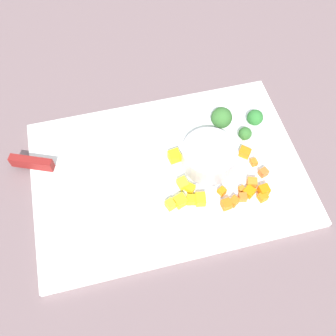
{
  "coord_description": "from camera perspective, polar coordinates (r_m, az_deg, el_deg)",
  "views": [
    {
      "loc": [
        0.08,
        0.33,
        0.6
      ],
      "look_at": [
        0.0,
        0.0,
        0.02
      ],
      "focal_mm": 40.55,
      "sensor_mm": 36.0,
      "label": 1
    }
  ],
  "objects": [
    {
      "name": "carrot_dice_8",
      "position": [
        0.66,
        8.09,
        -3.51
      ],
      "size": [
        0.02,
        0.02,
        0.01
      ],
      "primitive_type": "cube",
      "rotation": [
        0.0,
        0.0,
        0.5
      ],
      "color": "orange",
      "rests_on": "cutting_board"
    },
    {
      "name": "ground_plane",
      "position": [
        0.69,
        0.0,
        -0.92
      ],
      "size": [
        4.0,
        4.0,
        0.0
      ],
      "primitive_type": "plane",
      "color": "#735E61"
    },
    {
      "name": "cutting_board",
      "position": [
        0.68,
        0.0,
        -0.68
      ],
      "size": [
        0.48,
        0.33,
        0.01
      ],
      "primitive_type": "cube",
      "color": "white",
      "rests_on": "ground_plane"
    },
    {
      "name": "pepper_dice_3",
      "position": [
        0.64,
        1.86,
        -4.96
      ],
      "size": [
        0.02,
        0.02,
        0.02
      ],
      "primitive_type": "cube",
      "rotation": [
        0.0,
        0.0,
        1.91
      ],
      "color": "yellow",
      "rests_on": "cutting_board"
    },
    {
      "name": "carrot_dice_6",
      "position": [
        0.67,
        11.0,
        -3.14
      ],
      "size": [
        0.01,
        0.01,
        0.01
      ],
      "primitive_type": "cube",
      "rotation": [
        0.0,
        0.0,
        1.65
      ],
      "color": "orange",
      "rests_on": "cutting_board"
    },
    {
      "name": "pepper_dice_2",
      "position": [
        0.65,
        3.36,
        -3.09
      ],
      "size": [
        0.02,
        0.02,
        0.01
      ],
      "primitive_type": "cube",
      "rotation": [
        0.0,
        0.0,
        2.4
      ],
      "color": "yellow",
      "rests_on": "cutting_board"
    },
    {
      "name": "broccoli_floret_2",
      "position": [
        0.74,
        12.95,
        7.4
      ],
      "size": [
        0.03,
        0.03,
        0.03
      ],
      "color": "#92C162",
      "rests_on": "cutting_board"
    },
    {
      "name": "broccoli_floret_0",
      "position": [
        0.72,
        11.51,
        5.07
      ],
      "size": [
        0.02,
        0.02,
        0.03
      ],
      "color": "#88AC68",
      "rests_on": "cutting_board"
    },
    {
      "name": "pepper_dice_4",
      "position": [
        0.65,
        4.92,
        -4.71
      ],
      "size": [
        0.02,
        0.02,
        0.02
      ],
      "primitive_type": "cube",
      "rotation": [
        0.0,
        0.0,
        1.39
      ],
      "color": "yellow",
      "rests_on": "cutting_board"
    },
    {
      "name": "carrot_dice_10",
      "position": [
        0.7,
        12.77,
        0.84
      ],
      "size": [
        0.01,
        0.01,
        0.01
      ],
      "primitive_type": "cube",
      "rotation": [
        0.0,
        0.0,
        0.1
      ],
      "color": "orange",
      "rests_on": "cutting_board"
    },
    {
      "name": "prep_bowl",
      "position": [
        0.67,
        6.3,
        1.48
      ],
      "size": [
        0.1,
        0.1,
        0.04
      ],
      "primitive_type": "cylinder",
      "color": "#B8B2B9",
      "rests_on": "cutting_board"
    },
    {
      "name": "carrot_dice_11",
      "position": [
        0.65,
        8.76,
        -5.43
      ],
      "size": [
        0.02,
        0.02,
        0.02
      ],
      "primitive_type": "cube",
      "rotation": [
        0.0,
        0.0,
        0.11
      ],
      "color": "orange",
      "rests_on": "cutting_board"
    },
    {
      "name": "carrot_dice_7",
      "position": [
        0.69,
        14.15,
        -0.66
      ],
      "size": [
        0.02,
        0.02,
        0.01
      ],
      "primitive_type": "cube",
      "rotation": [
        0.0,
        0.0,
        1.86
      ],
      "color": "orange",
      "rests_on": "cutting_board"
    },
    {
      "name": "pepper_dice_6",
      "position": [
        0.68,
        0.95,
        1.8
      ],
      "size": [
        0.02,
        0.02,
        0.02
      ],
      "primitive_type": "cube",
      "rotation": [
        0.0,
        0.0,
        1.72
      ],
      "color": "yellow",
      "rests_on": "cutting_board"
    },
    {
      "name": "carrot_dice_4",
      "position": [
        0.67,
        12.11,
        -3.51
      ],
      "size": [
        0.02,
        0.02,
        0.01
      ],
      "primitive_type": "cube",
      "rotation": [
        0.0,
        0.0,
        2.19
      ],
      "color": "orange",
      "rests_on": "cutting_board"
    },
    {
      "name": "pepper_dice_1",
      "position": [
        0.65,
        3.59,
        -4.78
      ],
      "size": [
        0.02,
        0.02,
        0.01
      ],
      "primitive_type": "cube",
      "rotation": [
        0.0,
        0.0,
        1.35
      ],
      "color": "yellow",
      "rests_on": "cutting_board"
    },
    {
      "name": "pepper_dice_5",
      "position": [
        0.64,
        0.34,
        -5.52
      ],
      "size": [
        0.02,
        0.02,
        0.02
      ],
      "primitive_type": "cube",
      "rotation": [
        0.0,
        0.0,
        1.94
      ],
      "color": "yellow",
      "rests_on": "cutting_board"
    },
    {
      "name": "pepper_dice_0",
      "position": [
        0.66,
        2.21,
        -2.38
      ],
      "size": [
        0.02,
        0.02,
        0.02
      ],
      "primitive_type": "cube",
      "rotation": [
        0.0,
        0.0,
        0.22
      ],
      "color": "yellow",
      "rests_on": "cutting_board"
    },
    {
      "name": "carrot_dice_1",
      "position": [
        0.67,
        14.2,
        -3.25
      ],
      "size": [
        0.02,
        0.02,
        0.02
      ],
      "primitive_type": "cube",
      "rotation": [
        0.0,
        0.0,
        0.08
      ],
      "color": "orange",
      "rests_on": "cutting_board"
    },
    {
      "name": "carrot_dice_3",
      "position": [
        0.67,
        12.49,
        -2.17
      ],
      "size": [
        0.02,
        0.02,
        0.02
      ],
      "primitive_type": "cube",
      "rotation": [
        0.0,
        0.0,
        1.22
      ],
      "color": "orange",
      "rests_on": "cutting_board"
    },
    {
      "name": "carrot_dice_0",
      "position": [
        0.65,
        9.89,
        -4.97
      ],
      "size": [
        0.02,
        0.02,
        0.01
      ],
      "primitive_type": "cube",
      "rotation": [
        0.0,
        0.0,
        2.17
      ],
      "color": "orange",
      "rests_on": "cutting_board"
    },
    {
      "name": "carrot_dice_9",
      "position": [
        0.66,
        11.15,
        -4.33
      ],
      "size": [
        0.02,
        0.02,
        0.01
      ],
      "primitive_type": "cube",
      "rotation": [
        0.0,
        0.0,
        2.94
      ],
      "color": "orange",
      "rests_on": "cutting_board"
    },
    {
      "name": "broccoli_floret_1",
      "position": [
        0.72,
        8.06,
        7.48
      ],
      "size": [
        0.04,
        0.04,
        0.04
      ],
      "color": "#8BB867",
      "rests_on": "cutting_board"
    },
    {
      "name": "carrot_dice_5",
      "position": [
        0.67,
        14.05,
        -4.25
      ],
      "size": [
        0.02,
        0.02,
        0.01
      ],
      "primitive_type": "cube",
      "rotation": [
        0.0,
        0.0,
        0.25
      ],
      "color": "orange",
      "rests_on": "cutting_board"
    },
    {
      "name": "chef_knife",
      "position": [
        0.69,
        -14.21,
        -0.18
      ],
      "size": [
        0.35,
        0.16,
        0.02
      ],
      "rotation": [
        0.0,
        0.0,
        2.74
      ],
      "color": "silver",
      "rests_on": "cutting_board"
    },
    {
      "name": "carrot_dice_2",
      "position": [
        0.7,
        11.58,
        2.0
      ],
      "size": [
        0.03,
        0.03,
        0.01
      ],
      "primitive_type": "cube",
      "rotation": [
        0.0,
        0.0,
        2.43
      ],
      "color": "orange",
      "rests_on": "cutting_board"
    }
  ]
}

